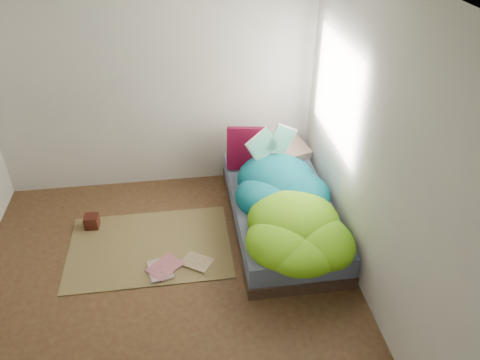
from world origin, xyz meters
The scene contains 12 objects.
ground centered at (0.00, 0.00, 0.00)m, with size 3.50×3.50×0.00m, color #48271C.
room_walls centered at (0.01, 0.01, 1.63)m, with size 3.54×3.54×2.62m.
bed centered at (1.22, 0.72, 0.17)m, with size 1.00×2.00×0.34m.
duvet centered at (1.22, 0.50, 0.51)m, with size 0.96×1.84×0.34m, color #076471, non-canonical shape.
rug centered at (-0.15, 0.55, 0.01)m, with size 1.60×1.10×0.01m, color brown.
pillow_floral centered at (1.42, 1.53, 0.40)m, with size 0.56×0.35×0.13m, color beige.
pillow_magenta centered at (0.97, 1.40, 0.57)m, with size 0.46×0.14×0.46m, color #4A0425.
open_book centered at (1.20, 1.19, 0.83)m, with size 0.50×0.11×0.30m, color green, non-canonical shape.
wooden_box centered at (-0.75, 0.94, 0.08)m, with size 0.14×0.14×0.14m, color #391A0D.
floor_book_a centered at (-0.15, 0.17, 0.02)m, with size 0.21×0.29×0.02m, color beige.
floor_book_b centered at (-0.08, 0.30, 0.03)m, with size 0.23×0.31×0.03m, color #CC7681.
floor_book_c centered at (0.25, 0.16, 0.02)m, with size 0.20×0.28×0.02m, color #C5B681.
Camera 1 is at (0.26, -3.06, 3.18)m, focal length 35.00 mm.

